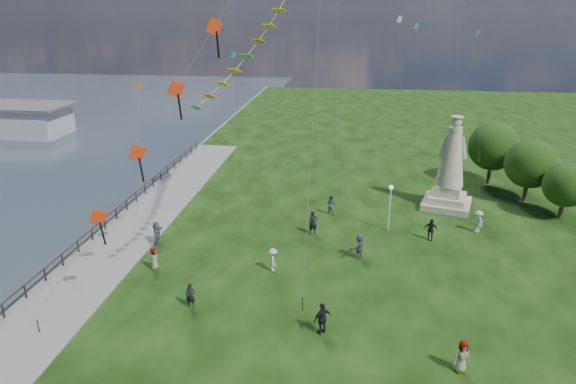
# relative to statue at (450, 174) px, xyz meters

# --- Properties ---
(waterfront) EXTENTS (200.00, 200.00, 1.51)m
(waterfront) POSITION_rel_statue_xyz_m (-26.95, -11.58, -3.16)
(waterfront) COLOR #2E3945
(waterfront) RESTS_ON ground
(statue) EXTENTS (4.98, 4.98, 8.21)m
(statue) POSITION_rel_statue_xyz_m (0.00, 0.00, 0.00)
(statue) COLOR tan
(statue) RESTS_ON ground
(lamppost) EXTENTS (0.35, 0.35, 3.83)m
(lamppost) POSITION_rel_statue_xyz_m (-5.51, -5.66, -0.34)
(lamppost) COLOR silver
(lamppost) RESTS_ON ground
(tree_row) EXTENTS (8.01, 12.58, 6.32)m
(tree_row) POSITION_rel_statue_xyz_m (6.79, 3.65, 0.51)
(tree_row) COLOR #382314
(tree_row) RESTS_ON ground
(person_0) EXTENTS (0.61, 0.44, 1.58)m
(person_0) POSITION_rel_statue_xyz_m (-17.80, -18.06, -2.31)
(person_0) COLOR black
(person_0) RESTS_ON ground
(person_2) EXTENTS (0.92, 1.17, 1.62)m
(person_2) POSITION_rel_statue_xyz_m (-13.66, -13.18, -2.29)
(person_2) COLOR silver
(person_2) RESTS_ON ground
(person_3) EXTENTS (1.23, 1.15, 1.90)m
(person_3) POSITION_rel_statue_xyz_m (-9.94, -19.54, -2.15)
(person_3) COLOR black
(person_3) RESTS_ON ground
(person_4) EXTENTS (0.96, 0.75, 1.72)m
(person_4) POSITION_rel_statue_xyz_m (-3.08, -21.64, -2.24)
(person_4) COLOR #595960
(person_4) RESTS_ON ground
(person_5) EXTENTS (0.94, 1.79, 1.85)m
(person_5) POSITION_rel_statue_xyz_m (-22.87, -10.43, -2.18)
(person_5) COLOR #595960
(person_5) RESTS_ON ground
(person_6) EXTENTS (0.82, 0.68, 1.92)m
(person_6) POSITION_rel_statue_xyz_m (-11.43, -7.11, -2.14)
(person_6) COLOR black
(person_6) RESTS_ON ground
(person_7) EXTENTS (0.99, 0.85, 1.74)m
(person_7) POSITION_rel_statue_xyz_m (-10.22, -2.93, -2.23)
(person_7) COLOR #595960
(person_7) RESTS_ON ground
(person_8) EXTENTS (1.01, 1.32, 1.82)m
(person_8) POSITION_rel_statue_xyz_m (1.45, -5.12, -2.19)
(person_8) COLOR silver
(person_8) RESTS_ON ground
(person_9) EXTENTS (1.13, 0.76, 1.77)m
(person_9) POSITION_rel_statue_xyz_m (-2.45, -7.08, -2.22)
(person_9) COLOR black
(person_9) RESTS_ON ground
(person_10) EXTENTS (0.57, 0.82, 1.57)m
(person_10) POSITION_rel_statue_xyz_m (-21.67, -14.03, -2.32)
(person_10) COLOR #595960
(person_10) RESTS_ON ground
(person_11) EXTENTS (1.45, 1.86, 1.85)m
(person_11) POSITION_rel_statue_xyz_m (-7.89, -10.65, -2.18)
(person_11) COLOR #595960
(person_11) RESTS_ON ground
(red_kite_train) EXTENTS (10.95, 9.35, 19.40)m
(red_kite_train) POSITION_rel_statue_xyz_m (-18.67, -15.98, 8.88)
(red_kite_train) COLOR black
(red_kite_train) RESTS_ON ground
(small_kites) EXTENTS (30.28, 15.67, 27.34)m
(small_kites) POSITION_rel_statue_xyz_m (-9.13, 3.01, 11.29)
(small_kites) COLOR #167A86
(small_kites) RESTS_ON ground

